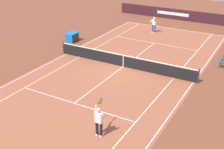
# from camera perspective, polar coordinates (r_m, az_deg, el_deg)

# --- Properties ---
(ground_plane) EXTENTS (60.00, 60.00, 0.00)m
(ground_plane) POSITION_cam_1_polar(r_m,az_deg,el_deg) (23.05, 2.17, 1.53)
(ground_plane) COLOR brown
(court_slab) EXTENTS (24.20, 11.40, 0.00)m
(court_slab) POSITION_cam_1_polar(r_m,az_deg,el_deg) (23.05, 2.17, 1.53)
(court_slab) COLOR #935138
(court_slab) RESTS_ON ground_plane
(court_line_markings) EXTENTS (23.85, 11.05, 0.01)m
(court_line_markings) POSITION_cam_1_polar(r_m,az_deg,el_deg) (23.05, 2.17, 1.54)
(court_line_markings) COLOR white
(court_line_markings) RESTS_ON ground_plane
(tennis_net) EXTENTS (0.10, 11.70, 1.08)m
(tennis_net) POSITION_cam_1_polar(r_m,az_deg,el_deg) (22.86, 2.19, 2.66)
(tennis_net) COLOR #2D2D33
(tennis_net) RESTS_ON ground_plane
(stadium_barrier) EXTENTS (0.26, 17.00, 1.24)m
(stadium_barrier) POSITION_cam_1_polar(r_m,az_deg,el_deg) (37.02, 13.88, 10.99)
(stadium_barrier) COLOR #381923
(stadium_barrier) RESTS_ON ground_plane
(tennis_player_near) EXTENTS (1.05, 0.78, 1.70)m
(tennis_player_near) POSITION_cam_1_polar(r_m,az_deg,el_deg) (14.91, -2.51, -8.73)
(tennis_player_near) COLOR black
(tennis_player_near) RESTS_ON ground_plane
(tennis_player_far) EXTENTS (1.05, 0.78, 1.70)m
(tennis_player_far) POSITION_cam_1_polar(r_m,az_deg,el_deg) (31.47, 8.09, 9.61)
(tennis_player_far) COLOR navy
(tennis_player_far) RESTS_ON ground_plane
(tennis_ball) EXTENTS (0.07, 0.07, 0.07)m
(tennis_ball) POSITION_cam_1_polar(r_m,az_deg,el_deg) (25.50, 10.29, 3.59)
(tennis_ball) COLOR #CCE01E
(tennis_ball) RESTS_ON ground_plane
(spectator_chair_2) EXTENTS (0.44, 0.44, 0.88)m
(spectator_chair_2) POSITION_cam_1_polar(r_m,az_deg,el_deg) (24.18, 20.71, 2.34)
(spectator_chair_2) COLOR #38383D
(spectator_chair_2) RESTS_ON ground_plane
(equipment_cart_tarped) EXTENTS (1.25, 0.84, 0.85)m
(equipment_cart_tarped) POSITION_cam_1_polar(r_m,az_deg,el_deg) (28.82, -7.66, 7.16)
(equipment_cart_tarped) COLOR #2D2D33
(equipment_cart_tarped) RESTS_ON ground_plane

